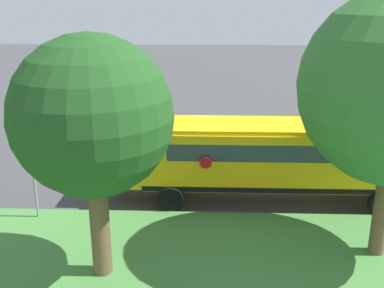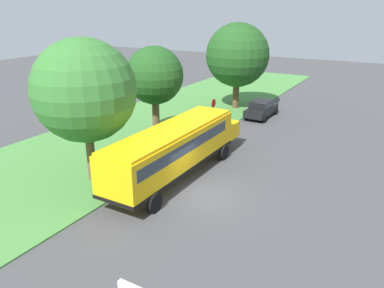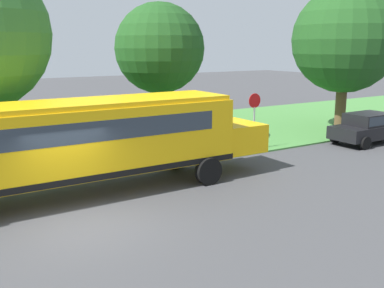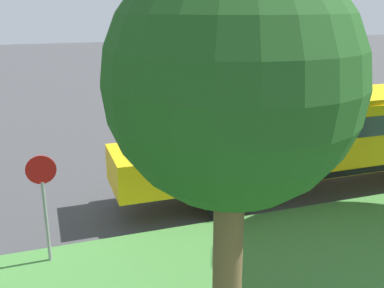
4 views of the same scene
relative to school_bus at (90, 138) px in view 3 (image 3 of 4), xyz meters
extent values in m
plane|color=#424244|center=(2.59, -1.18, -1.92)|extent=(120.00, 120.00, 0.00)
cube|color=#47843D|center=(-7.41, -1.18, -1.88)|extent=(12.00, 80.00, 0.08)
cube|color=yellow|center=(0.00, -0.29, -0.02)|extent=(2.50, 10.50, 2.20)
cube|color=yellow|center=(0.00, 5.91, -0.57)|extent=(2.20, 1.90, 1.10)
cube|color=yellow|center=(0.00, -0.29, 1.16)|extent=(2.35, 10.29, 0.16)
cube|color=black|center=(0.00, -0.29, -1.00)|extent=(2.54, 10.54, 0.20)
cube|color=#2D3842|center=(0.00, -0.59, 0.44)|extent=(2.53, 9.24, 0.64)
cube|color=#2D3842|center=(0.00, 4.91, 0.44)|extent=(2.25, 0.12, 0.80)
cylinder|color=red|center=(-1.43, 2.60, 0.13)|extent=(0.03, 0.44, 0.44)
cylinder|color=black|center=(-1.25, 3.91, -1.42)|extent=(0.30, 1.00, 1.00)
cylinder|color=black|center=(1.25, 3.91, -1.42)|extent=(0.30, 1.00, 1.00)
cube|color=black|center=(-0.21, 14.93, -1.28)|extent=(1.80, 4.40, 0.64)
cube|color=black|center=(-0.21, 14.78, -0.66)|extent=(1.60, 2.20, 0.60)
cube|color=#2D3842|center=(-0.21, 14.78, -0.64)|extent=(1.62, 2.02, 0.45)
cylinder|color=black|center=(-1.11, 16.43, -1.60)|extent=(0.22, 0.64, 0.64)
cylinder|color=black|center=(-1.11, 13.44, -1.60)|extent=(0.22, 0.64, 0.64)
cylinder|color=black|center=(0.69, 13.44, -1.60)|extent=(0.22, 0.64, 0.64)
cylinder|color=brown|center=(-5.36, 5.55, -0.34)|extent=(0.56, 0.56, 3.17)
sphere|color=#1E4C1C|center=(-5.36, 5.55, 2.86)|extent=(4.32, 4.32, 4.32)
sphere|color=#1E4C1C|center=(-4.71, 4.93, 2.86)|extent=(2.43, 2.43, 2.43)
cylinder|color=brown|center=(-3.56, 16.67, -0.44)|extent=(0.62, 0.62, 2.97)
sphere|color=#1E4C1C|center=(-3.56, 16.67, 3.32)|extent=(6.07, 6.07, 6.07)
sphere|color=#1E4C1C|center=(-3.12, 16.74, 2.92)|extent=(3.50, 3.50, 3.50)
cylinder|color=gray|center=(-2.01, 8.73, -0.87)|extent=(0.08, 0.08, 2.10)
cylinder|color=red|center=(-2.01, 8.73, 0.48)|extent=(0.03, 0.68, 0.68)
camera|label=1|loc=(-16.64, 2.50, 5.80)|focal=42.00mm
camera|label=2|loc=(11.04, -17.12, 7.64)|focal=35.00mm
camera|label=3|loc=(14.03, -4.90, 2.96)|focal=42.00mm
camera|label=4|loc=(-12.11, 8.57, 4.08)|focal=42.00mm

